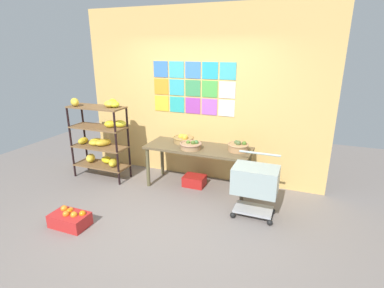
{
  "coord_description": "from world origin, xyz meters",
  "views": [
    {
      "loc": [
        1.75,
        -3.28,
        2.29
      ],
      "look_at": [
        0.2,
        0.67,
        0.91
      ],
      "focal_mm": 27.79,
      "sensor_mm": 36.0,
      "label": 1
    }
  ],
  "objects_px": {
    "banana_shelf_unit": "(101,136)",
    "fruit_basket_back_left": "(191,145)",
    "display_table": "(198,152)",
    "produce_crate_under_table": "(194,181)",
    "fruit_basket_right": "(184,139)",
    "orange_crate_foreground": "(70,219)",
    "shopping_cart": "(255,182)",
    "fruit_basket_left": "(238,146)"
  },
  "relations": [
    {
      "from": "shopping_cart",
      "to": "orange_crate_foreground",
      "type": "bearing_deg",
      "value": -161.62
    },
    {
      "from": "banana_shelf_unit",
      "to": "fruit_basket_right",
      "type": "bearing_deg",
      "value": 13.3
    },
    {
      "from": "banana_shelf_unit",
      "to": "orange_crate_foreground",
      "type": "bearing_deg",
      "value": -68.82
    },
    {
      "from": "display_table",
      "to": "orange_crate_foreground",
      "type": "distance_m",
      "value": 2.16
    },
    {
      "from": "produce_crate_under_table",
      "to": "orange_crate_foreground",
      "type": "bearing_deg",
      "value": -122.49
    },
    {
      "from": "banana_shelf_unit",
      "to": "produce_crate_under_table",
      "type": "bearing_deg",
      "value": 8.11
    },
    {
      "from": "fruit_basket_right",
      "to": "shopping_cart",
      "type": "height_order",
      "value": "fruit_basket_right"
    },
    {
      "from": "display_table",
      "to": "fruit_basket_left",
      "type": "height_order",
      "value": "fruit_basket_left"
    },
    {
      "from": "fruit_basket_left",
      "to": "banana_shelf_unit",
      "type": "bearing_deg",
      "value": -173.82
    },
    {
      "from": "fruit_basket_back_left",
      "to": "produce_crate_under_table",
      "type": "height_order",
      "value": "fruit_basket_back_left"
    },
    {
      "from": "orange_crate_foreground",
      "to": "shopping_cart",
      "type": "height_order",
      "value": "shopping_cart"
    },
    {
      "from": "orange_crate_foreground",
      "to": "shopping_cart",
      "type": "bearing_deg",
      "value": 27.14
    },
    {
      "from": "orange_crate_foreground",
      "to": "banana_shelf_unit",
      "type": "bearing_deg",
      "value": 111.18
    },
    {
      "from": "banana_shelf_unit",
      "to": "shopping_cart",
      "type": "distance_m",
      "value": 2.86
    },
    {
      "from": "display_table",
      "to": "shopping_cart",
      "type": "xyz_separation_m",
      "value": [
        1.05,
        -0.57,
        -0.11
      ]
    },
    {
      "from": "display_table",
      "to": "fruit_basket_back_left",
      "type": "relative_size",
      "value": 4.88
    },
    {
      "from": "fruit_basket_right",
      "to": "shopping_cart",
      "type": "relative_size",
      "value": 0.41
    },
    {
      "from": "fruit_basket_right",
      "to": "produce_crate_under_table",
      "type": "height_order",
      "value": "fruit_basket_right"
    },
    {
      "from": "fruit_basket_right",
      "to": "fruit_basket_left",
      "type": "bearing_deg",
      "value": -4.78
    },
    {
      "from": "fruit_basket_left",
      "to": "produce_crate_under_table",
      "type": "height_order",
      "value": "fruit_basket_left"
    },
    {
      "from": "banana_shelf_unit",
      "to": "fruit_basket_left",
      "type": "xyz_separation_m",
      "value": [
        2.43,
        0.26,
        0.01
      ]
    },
    {
      "from": "banana_shelf_unit",
      "to": "produce_crate_under_table",
      "type": "relative_size",
      "value": 3.99
    },
    {
      "from": "fruit_basket_left",
      "to": "shopping_cart",
      "type": "relative_size",
      "value": 0.38
    },
    {
      "from": "fruit_basket_left",
      "to": "produce_crate_under_table",
      "type": "bearing_deg",
      "value": -178.36
    },
    {
      "from": "fruit_basket_right",
      "to": "display_table",
      "type": "bearing_deg",
      "value": -22.98
    },
    {
      "from": "fruit_basket_right",
      "to": "fruit_basket_left",
      "type": "distance_m",
      "value": 0.98
    },
    {
      "from": "display_table",
      "to": "fruit_basket_left",
      "type": "distance_m",
      "value": 0.68
    },
    {
      "from": "banana_shelf_unit",
      "to": "fruit_basket_back_left",
      "type": "relative_size",
      "value": 4.08
    },
    {
      "from": "fruit_basket_right",
      "to": "produce_crate_under_table",
      "type": "relative_size",
      "value": 0.98
    },
    {
      "from": "shopping_cart",
      "to": "fruit_basket_right",
      "type": "bearing_deg",
      "value": 143.99
    },
    {
      "from": "produce_crate_under_table",
      "to": "orange_crate_foreground",
      "type": "distance_m",
      "value": 2.08
    },
    {
      "from": "banana_shelf_unit",
      "to": "shopping_cart",
      "type": "relative_size",
      "value": 1.66
    },
    {
      "from": "banana_shelf_unit",
      "to": "display_table",
      "type": "distance_m",
      "value": 1.8
    },
    {
      "from": "banana_shelf_unit",
      "to": "fruit_basket_right",
      "type": "distance_m",
      "value": 1.5
    },
    {
      "from": "display_table",
      "to": "fruit_basket_back_left",
      "type": "bearing_deg",
      "value": -121.62
    },
    {
      "from": "banana_shelf_unit",
      "to": "fruit_basket_back_left",
      "type": "bearing_deg",
      "value": 2.78
    },
    {
      "from": "banana_shelf_unit",
      "to": "fruit_basket_right",
      "type": "height_order",
      "value": "banana_shelf_unit"
    },
    {
      "from": "fruit_basket_back_left",
      "to": "orange_crate_foreground",
      "type": "relative_size",
      "value": 0.71
    },
    {
      "from": "fruit_basket_right",
      "to": "orange_crate_foreground",
      "type": "bearing_deg",
      "value": -115.24
    },
    {
      "from": "fruit_basket_right",
      "to": "banana_shelf_unit",
      "type": "bearing_deg",
      "value": -166.7
    },
    {
      "from": "fruit_basket_back_left",
      "to": "fruit_basket_right",
      "type": "bearing_deg",
      "value": 132.62
    },
    {
      "from": "produce_crate_under_table",
      "to": "orange_crate_foreground",
      "type": "height_order",
      "value": "orange_crate_foreground"
    }
  ]
}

